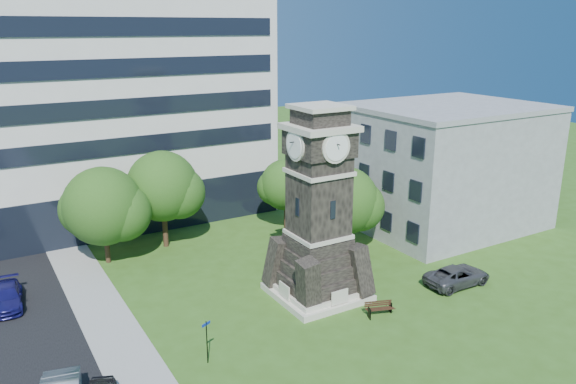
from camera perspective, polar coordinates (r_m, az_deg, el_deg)
ground at (r=33.91m, az=0.55°, el=-12.87°), size 160.00×160.00×0.00m
sidewalk at (r=35.01m, az=-17.74°, el=-12.67°), size 3.00×70.00×0.06m
clock_tower at (r=34.76m, az=3.10°, el=-2.58°), size 5.40×5.40×12.22m
office_tall at (r=52.58m, az=-17.74°, el=13.12°), size 26.20×15.11×28.60m
office_low at (r=49.83m, az=15.64°, el=2.62°), size 15.20×12.20×10.40m
car_street_north at (r=39.17m, az=-26.67°, el=-9.50°), size 2.16×4.46×1.25m
car_east_lot at (r=39.47m, az=16.82°, el=-8.13°), size 4.75×2.27×1.31m
park_bench at (r=34.67m, az=9.27°, el=-11.53°), size 1.70×0.45×0.88m
street_sign at (r=29.66m, az=-8.26°, el=-14.39°), size 0.57×0.06×2.37m
tree_nw at (r=42.14m, az=-18.15°, el=-1.58°), size 6.23×5.66×7.15m
tree_nc at (r=43.94m, az=-12.54°, el=0.35°), size 5.97×5.43×7.63m
tree_ne at (r=47.25m, az=-0.16°, el=0.57°), size 4.78×4.35×5.99m
tree_east at (r=42.37m, az=5.81°, el=-1.06°), size 5.65×5.14×6.64m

